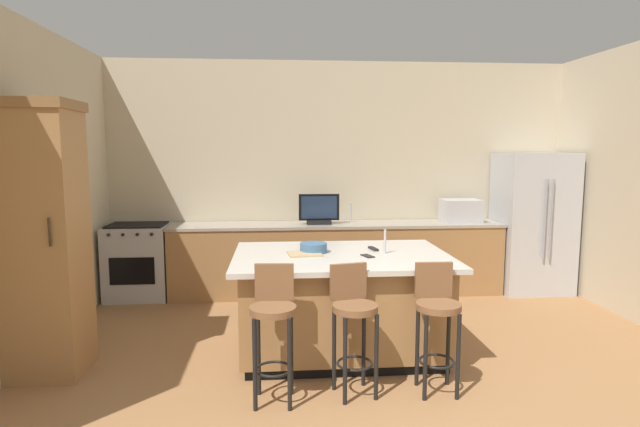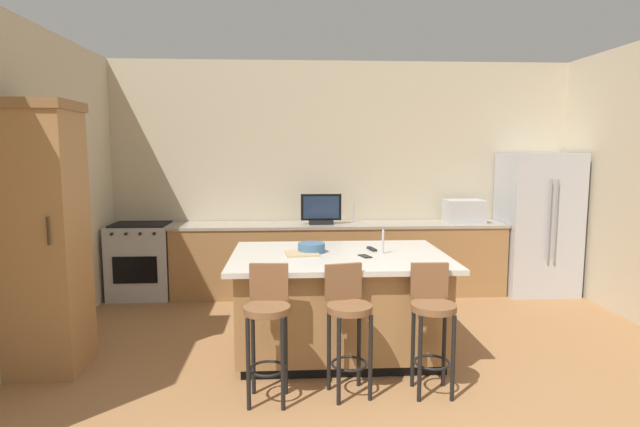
% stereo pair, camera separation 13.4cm
% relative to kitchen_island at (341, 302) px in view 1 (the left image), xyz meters
% --- Properties ---
extents(wall_back, '(6.49, 0.12, 2.98)m').
position_rel_kitchen_island_xyz_m(wall_back, '(0.25, 2.30, 1.03)').
color(wall_back, beige).
rests_on(wall_back, ground_plane).
extents(wall_left, '(0.12, 4.53, 2.98)m').
position_rel_kitchen_island_xyz_m(wall_left, '(-2.79, 0.24, 1.03)').
color(wall_left, beige).
rests_on(wall_left, ground_plane).
extents(counter_back, '(4.21, 0.62, 0.91)m').
position_rel_kitchen_island_xyz_m(counter_back, '(0.18, 1.92, -0.01)').
color(counter_back, '#9E7042').
rests_on(counter_back, ground_plane).
extents(kitchen_island, '(1.93, 1.35, 0.91)m').
position_rel_kitchen_island_xyz_m(kitchen_island, '(0.00, 0.00, 0.00)').
color(kitchen_island, black).
rests_on(kitchen_island, ground_plane).
extents(refrigerator, '(0.89, 0.76, 1.81)m').
position_rel_kitchen_island_xyz_m(refrigerator, '(2.74, 1.86, 0.44)').
color(refrigerator, '#B7BABF').
rests_on(refrigerator, ground_plane).
extents(range_oven, '(0.75, 0.63, 0.93)m').
position_rel_kitchen_island_xyz_m(range_oven, '(-2.31, 1.92, -0.00)').
color(range_oven, '#B7BABF').
rests_on(range_oven, ground_plane).
extents(cabinet_tower, '(0.61, 0.58, 2.23)m').
position_rel_kitchen_island_xyz_m(cabinet_tower, '(-2.45, -0.26, 0.70)').
color(cabinet_tower, '#9E7042').
rests_on(cabinet_tower, ground_plane).
extents(microwave, '(0.48, 0.36, 0.29)m').
position_rel_kitchen_island_xyz_m(microwave, '(1.80, 1.92, 0.59)').
color(microwave, '#B7BABF').
rests_on(microwave, counter_back).
extents(tv_monitor, '(0.51, 0.16, 0.38)m').
position_rel_kitchen_island_xyz_m(tv_monitor, '(-0.05, 1.87, 0.62)').
color(tv_monitor, black).
rests_on(tv_monitor, counter_back).
extents(sink_faucet_back, '(0.02, 0.02, 0.24)m').
position_rel_kitchen_island_xyz_m(sink_faucet_back, '(0.37, 2.02, 0.57)').
color(sink_faucet_back, '#B2B2B7').
rests_on(sink_faucet_back, counter_back).
extents(sink_faucet_island, '(0.02, 0.02, 0.22)m').
position_rel_kitchen_island_xyz_m(sink_faucet_island, '(0.40, 0.00, 0.56)').
color(sink_faucet_island, '#B2B2B7').
rests_on(sink_faucet_island, kitchen_island).
extents(bar_stool_left, '(0.34, 0.35, 1.01)m').
position_rel_kitchen_island_xyz_m(bar_stool_left, '(-0.61, -0.89, 0.14)').
color(bar_stool_left, brown).
rests_on(bar_stool_left, ground_plane).
extents(bar_stool_center, '(0.35, 0.37, 0.98)m').
position_rel_kitchen_island_xyz_m(bar_stool_center, '(-0.01, -0.82, 0.13)').
color(bar_stool_center, brown).
rests_on(bar_stool_center, ground_plane).
extents(bar_stool_right, '(0.34, 0.34, 0.98)m').
position_rel_kitchen_island_xyz_m(bar_stool_right, '(0.63, -0.83, 0.13)').
color(bar_stool_right, brown).
rests_on(bar_stool_right, ground_plane).
extents(fruit_bowl, '(0.25, 0.25, 0.09)m').
position_rel_kitchen_island_xyz_m(fruit_bowl, '(-0.24, 0.10, 0.49)').
color(fruit_bowl, '#3F668C').
rests_on(fruit_bowl, kitchen_island).
extents(cell_phone, '(0.12, 0.16, 0.01)m').
position_rel_kitchen_island_xyz_m(cell_phone, '(0.22, -0.12, 0.45)').
color(cell_phone, black).
rests_on(cell_phone, kitchen_island).
extents(tv_remote, '(0.08, 0.18, 0.02)m').
position_rel_kitchen_island_xyz_m(tv_remote, '(0.33, 0.18, 0.46)').
color(tv_remote, black).
rests_on(tv_remote, kitchen_island).
extents(cutting_board, '(0.32, 0.30, 0.02)m').
position_rel_kitchen_island_xyz_m(cutting_board, '(-0.33, -0.00, 0.45)').
color(cutting_board, tan).
rests_on(cutting_board, kitchen_island).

